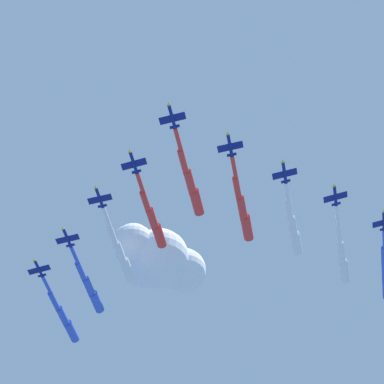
{
  "coord_description": "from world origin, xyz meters",
  "views": [
    {
      "loc": [
        90.17,
        125.82,
        23.69
      ],
      "look_at": [
        0.0,
        0.0,
        206.34
      ],
      "focal_mm": 65.66,
      "sensor_mm": 36.0,
      "label": 1
    }
  ],
  "objects_px": {
    "jet_starboard_inner": "(152,218)",
    "jet_starboard_mid": "(120,252)",
    "jet_trail_starboard": "(63,316)",
    "jet_port_inner": "(242,208)",
    "jet_port_outer": "(342,253)",
    "jet_lead": "(190,182)",
    "jet_port_mid": "(293,226)",
    "jet_starboard_outer": "(89,286)"
  },
  "relations": [
    {
      "from": "jet_starboard_inner",
      "to": "jet_starboard_mid",
      "type": "distance_m",
      "value": 23.29
    },
    {
      "from": "jet_starboard_mid",
      "to": "jet_trail_starboard",
      "type": "bearing_deg",
      "value": -90.26
    },
    {
      "from": "jet_port_inner",
      "to": "jet_port_outer",
      "type": "xyz_separation_m",
      "value": [
        -43.81,
        3.51,
        0.66
      ]
    },
    {
      "from": "jet_lead",
      "to": "jet_port_mid",
      "type": "distance_m",
      "value": 41.52
    },
    {
      "from": "jet_trail_starboard",
      "to": "jet_starboard_outer",
      "type": "bearing_deg",
      "value": 87.19
    },
    {
      "from": "jet_port_mid",
      "to": "jet_starboard_mid",
      "type": "relative_size",
      "value": 0.93
    },
    {
      "from": "jet_starboard_mid",
      "to": "jet_port_outer",
      "type": "xyz_separation_m",
      "value": [
        -66.18,
        47.98,
        -0.71
      ]
    },
    {
      "from": "jet_starboard_inner",
      "to": "jet_trail_starboard",
      "type": "xyz_separation_m",
      "value": [
        -1.07,
        -66.66,
        1.54
      ]
    },
    {
      "from": "jet_trail_starboard",
      "to": "jet_port_outer",
      "type": "bearing_deg",
      "value": 125.8
    },
    {
      "from": "jet_trail_starboard",
      "to": "jet_port_inner",
      "type": "bearing_deg",
      "value": 104.14
    },
    {
      "from": "jet_port_inner",
      "to": "jet_starboard_outer",
      "type": "bearing_deg",
      "value": -70.36
    },
    {
      "from": "jet_lead",
      "to": "jet_starboard_inner",
      "type": "bearing_deg",
      "value": -85.21
    },
    {
      "from": "jet_lead",
      "to": "jet_port_inner",
      "type": "height_order",
      "value": "jet_lead"
    },
    {
      "from": "jet_port_inner",
      "to": "jet_trail_starboard",
      "type": "bearing_deg",
      "value": -75.86
    },
    {
      "from": "jet_starboard_inner",
      "to": "jet_port_inner",
      "type": "bearing_deg",
      "value": 137.46
    },
    {
      "from": "jet_starboard_inner",
      "to": "jet_starboard_outer",
      "type": "distance_m",
      "value": 43.93
    },
    {
      "from": "jet_port_inner",
      "to": "jet_starboard_mid",
      "type": "height_order",
      "value": "jet_starboard_mid"
    },
    {
      "from": "jet_trail_starboard",
      "to": "jet_port_mid",
      "type": "bearing_deg",
      "value": 114.47
    },
    {
      "from": "jet_port_outer",
      "to": "jet_starboard_outer",
      "type": "bearing_deg",
      "value": -45.7
    },
    {
      "from": "jet_port_mid",
      "to": "jet_trail_starboard",
      "type": "xyz_separation_m",
      "value": [
        41.85,
        -91.98,
        0.81
      ]
    },
    {
      "from": "jet_starboard_outer",
      "to": "jet_port_mid",
      "type": "bearing_deg",
      "value": 121.82
    },
    {
      "from": "jet_starboard_inner",
      "to": "jet_starboard_mid",
      "type": "xyz_separation_m",
      "value": [
        -0.87,
        -23.15,
        2.39
      ]
    },
    {
      "from": "jet_port_inner",
      "to": "jet_trail_starboard",
      "type": "height_order",
      "value": "jet_trail_starboard"
    },
    {
      "from": "jet_starboard_mid",
      "to": "jet_port_outer",
      "type": "bearing_deg",
      "value": 144.06
    },
    {
      "from": "jet_lead",
      "to": "jet_starboard_outer",
      "type": "xyz_separation_m",
      "value": [
        1.75,
        -64.26,
        -0.8
      ]
    },
    {
      "from": "jet_starboard_mid",
      "to": "jet_lead",
      "type": "bearing_deg",
      "value": 91.09
    },
    {
      "from": "jet_starboard_mid",
      "to": "jet_trail_starboard",
      "type": "relative_size",
      "value": 0.96
    },
    {
      "from": "jet_starboard_mid",
      "to": "jet_trail_starboard",
      "type": "distance_m",
      "value": 43.52
    },
    {
      "from": "jet_port_inner",
      "to": "jet_starboard_mid",
      "type": "relative_size",
      "value": 1.0
    },
    {
      "from": "jet_starboard_mid",
      "to": "jet_trail_starboard",
      "type": "height_order",
      "value": "jet_starboard_mid"
    },
    {
      "from": "jet_lead",
      "to": "jet_trail_starboard",
      "type": "bearing_deg",
      "value": -89.58
    },
    {
      "from": "jet_port_mid",
      "to": "jet_port_outer",
      "type": "relative_size",
      "value": 0.89
    },
    {
      "from": "jet_port_inner",
      "to": "jet_starboard_mid",
      "type": "bearing_deg",
      "value": -63.3
    },
    {
      "from": "jet_port_mid",
      "to": "jet_lead",
      "type": "bearing_deg",
      "value": -6.9
    },
    {
      "from": "jet_port_outer",
      "to": "jet_trail_starboard",
      "type": "relative_size",
      "value": 1.0
    },
    {
      "from": "jet_lead",
      "to": "jet_port_mid",
      "type": "relative_size",
      "value": 1.07
    },
    {
      "from": "jet_port_outer",
      "to": "jet_trail_starboard",
      "type": "distance_m",
      "value": 112.8
    },
    {
      "from": "jet_port_mid",
      "to": "jet_starboard_inner",
      "type": "bearing_deg",
      "value": -30.54
    },
    {
      "from": "jet_lead",
      "to": "jet_port_mid",
      "type": "xyz_separation_m",
      "value": [
        -41.22,
        4.99,
        -0.4
      ]
    },
    {
      "from": "jet_port_outer",
      "to": "jet_trail_starboard",
      "type": "bearing_deg",
      "value": -54.2
    },
    {
      "from": "jet_port_inner",
      "to": "jet_starboard_inner",
      "type": "xyz_separation_m",
      "value": [
        23.24,
        -21.32,
        -1.02
      ]
    },
    {
      "from": "jet_port_inner",
      "to": "jet_port_outer",
      "type": "bearing_deg",
      "value": 175.42
    }
  ]
}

